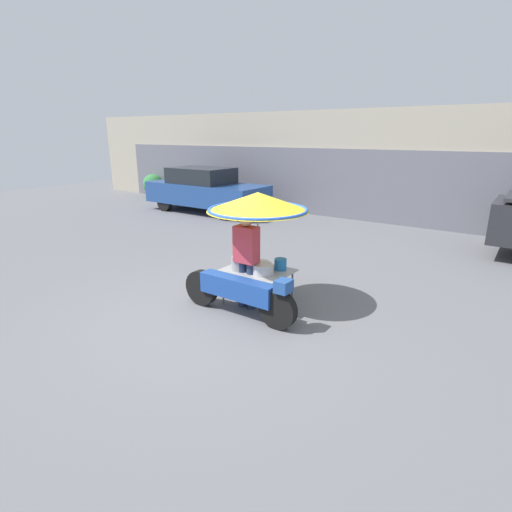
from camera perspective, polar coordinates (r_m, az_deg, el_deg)
name	(u,v)px	position (r m, az deg, el deg)	size (l,w,h in m)	color
ground_plane	(218,318)	(6.25, -5.42, -8.85)	(36.00, 36.00, 0.00)	slate
shopfront_building	(402,166)	(14.04, 20.20, 11.99)	(28.00, 2.06, 3.48)	#B2A893
vendor_motorcycle_cart	(255,225)	(6.23, -0.17, 4.41)	(2.07, 1.60, 1.86)	black
vendor_person	(246,256)	(6.31, -1.38, -0.02)	(0.38, 0.22, 1.56)	navy
parked_car	(205,190)	(14.63, -7.24, 9.37)	(4.54, 1.74, 1.57)	black
potted_plant	(153,185)	(18.48, -14.47, 9.85)	(0.89, 0.89, 1.03)	#2D2D33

